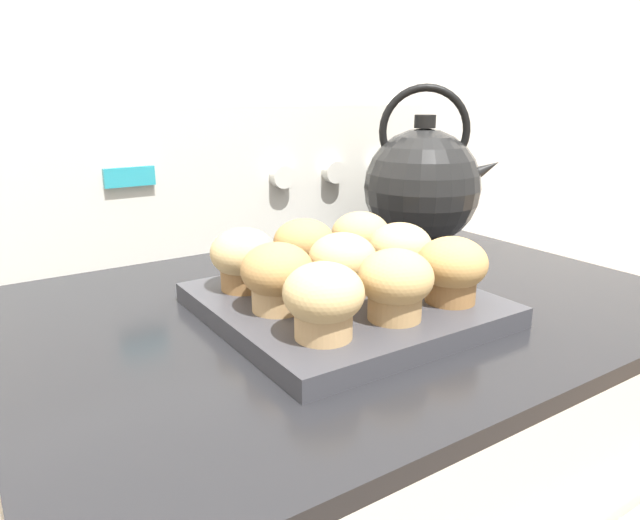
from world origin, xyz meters
The scene contains 13 objects.
wall_back centered at (0.00, 0.66, 1.20)m, with size 8.00×0.05×2.40m.
control_panel centered at (0.00, 0.61, 1.02)m, with size 0.75×0.07×0.22m.
muffin_pan centered at (-0.03, 0.26, 0.93)m, with size 0.28×0.28×0.02m.
muffin_r0_c0 centered at (-0.11, 0.18, 0.97)m, with size 0.07×0.07×0.07m.
muffin_r0_c1 centered at (-0.03, 0.18, 0.97)m, with size 0.07×0.07×0.07m.
muffin_r0_c2 centered at (0.05, 0.18, 0.97)m, with size 0.07×0.07×0.07m.
muffin_r1_c0 centered at (-0.11, 0.26, 0.97)m, with size 0.07×0.07×0.07m.
muffin_r1_c1 centered at (-0.03, 0.26, 0.97)m, with size 0.07×0.07×0.07m.
muffin_r1_c2 centered at (0.05, 0.27, 0.97)m, with size 0.07×0.07×0.07m.
muffin_r2_c0 centered at (-0.11, 0.34, 0.97)m, with size 0.07×0.07×0.07m.
muffin_r2_c1 centered at (-0.03, 0.35, 0.97)m, with size 0.07×0.07×0.07m.
muffin_r2_c2 centered at (0.05, 0.34, 0.97)m, with size 0.07×0.07×0.07m.
tea_kettle centered at (0.25, 0.45, 1.01)m, with size 0.21×0.19×0.25m.
Camera 1 is at (-0.38, -0.22, 1.15)m, focal length 32.00 mm.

